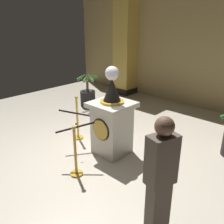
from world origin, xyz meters
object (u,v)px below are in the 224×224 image
(stanchion_near, at_px, (78,124))
(bystander_guest, at_px, (160,178))
(pedestal_clock, at_px, (112,121))
(stanchion_far, at_px, (76,158))
(potted_palm_left, at_px, (88,95))

(stanchion_near, height_order, bystander_guest, bystander_guest)
(pedestal_clock, xyz_separation_m, bystander_guest, (1.92, -1.19, 0.19))
(stanchion_far, xyz_separation_m, bystander_guest, (1.84, -0.14, 0.57))
(stanchion_near, bearing_deg, stanchion_far, -40.65)
(pedestal_clock, height_order, stanchion_far, pedestal_clock)
(stanchion_near, distance_m, stanchion_far, 1.49)
(stanchion_far, bearing_deg, bystander_guest, -4.35)
(pedestal_clock, bearing_deg, bystander_guest, -31.73)
(stanchion_far, distance_m, potted_palm_left, 3.87)
(pedestal_clock, relative_size, stanchion_near, 1.74)
(stanchion_far, height_order, bystander_guest, bystander_guest)
(potted_palm_left, bearing_deg, bystander_guest, -31.90)
(pedestal_clock, bearing_deg, stanchion_far, -85.69)
(stanchion_near, bearing_deg, bystander_guest, -20.51)
(pedestal_clock, height_order, bystander_guest, pedestal_clock)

